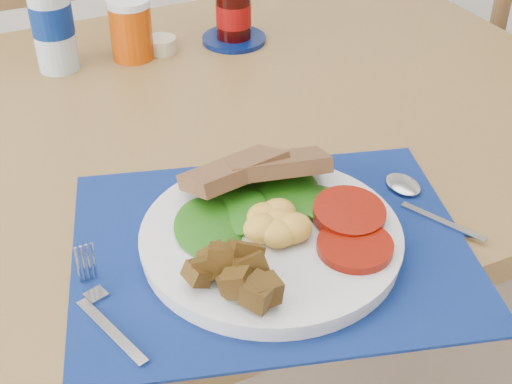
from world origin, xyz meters
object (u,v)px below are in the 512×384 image
chair_far (52,96)px  juice_glass (131,31)px  water_bottle (50,9)px  breakfast_plate (268,235)px  jam_on_saucer (234,17)px

chair_far → juice_glass: bearing=108.5°
water_bottle → chair_far: bearing=86.4°
breakfast_plate → water_bottle: (-0.11, 0.58, 0.08)m
breakfast_plate → juice_glass: 0.57m
jam_on_saucer → water_bottle: bearing=175.3°
breakfast_plate → juice_glass: (0.02, 0.57, 0.03)m
water_bottle → jam_on_saucer: (0.31, -0.03, -0.06)m
breakfast_plate → jam_on_saucer: jam_on_saucer is taller
juice_glass → jam_on_saucer: bearing=-3.9°
chair_far → water_bottle: 0.47m
water_bottle → juice_glass: bearing=-5.9°
breakfast_plate → chair_far: bearing=94.0°
chair_far → jam_on_saucer: size_ratio=8.89×
chair_far → breakfast_plate: chair_far is taller
chair_far → water_bottle: size_ratio=4.36×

